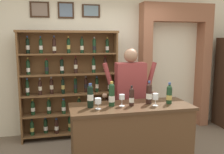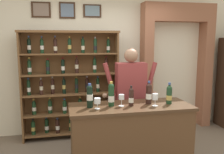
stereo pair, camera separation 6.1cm
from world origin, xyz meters
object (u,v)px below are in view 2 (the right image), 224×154
Objects in this scene: tasting_counter at (130,139)px; shopkeeper at (131,89)px; wine_glass_center at (97,101)px; tasting_bottle_rosso at (90,96)px; wine_glass_left at (121,98)px; wine_glass_spare at (155,97)px; wine_shelf at (71,83)px; tasting_bottle_super_tuscan at (169,94)px; tasting_bottle_brunello at (149,93)px; tasting_bottle_riserva at (111,95)px; tasting_bottle_chianti at (131,97)px.

tasting_counter is 0.96× the size of shopkeeper.
shopkeeper is 11.99× the size of wine_glass_center.
tasting_bottle_rosso is 2.00× the size of wine_glass_left.
wine_shelf is at bearing 124.01° from wine_glass_spare.
tasting_bottle_super_tuscan reaches higher than tasting_counter.
wine_glass_left is at bearing -174.66° from tasting_bottle_brunello.
tasting_counter is 9.84× the size of wine_glass_spare.
shopkeeper is 5.16× the size of tasting_bottle_riserva.
wine_glass_center is (-0.99, -0.05, -0.03)m from tasting_bottle_super_tuscan.
tasting_bottle_chianti is (0.54, -0.03, -0.04)m from tasting_bottle_rosso.
wine_glass_spare is (0.85, -0.10, -0.04)m from tasting_bottle_rosso.
tasting_bottle_super_tuscan reaches higher than tasting_bottle_chianti.
shopkeeper is 0.65m from wine_glass_left.
tasting_bottle_brunello is (0.26, 0.05, 0.02)m from tasting_bottle_chianti.
tasting_bottle_rosso is at bearing -82.56° from wine_shelf.
tasting_counter is 0.67m from wine_glass_spare.
tasting_bottle_brunello is at bearing -79.94° from shopkeeper.
tasting_bottle_brunello is 2.24× the size of wine_glass_center.
shopkeeper reaches higher than wine_glass_spare.
shopkeeper is at bearing 122.03° from tasting_bottle_super_tuscan.
tasting_bottle_riserva is 1.98× the size of wine_glass_spare.
tasting_bottle_rosso is 0.54m from tasting_bottle_chianti.
tasting_bottle_brunello is 1.91× the size of wine_glass_spare.
tasting_bottle_riserva is at bearing 176.60° from tasting_bottle_super_tuscan.
tasting_bottle_super_tuscan is 1.86× the size of wine_glass_left.
tasting_bottle_brunello is at bearing 0.76° from tasting_bottle_rosso.
tasting_bottle_riserva is at bearing 168.72° from wine_glass_spare.
tasting_bottle_super_tuscan is at bearing -0.47° from tasting_bottle_chianti.
tasting_bottle_chianti is 0.86× the size of tasting_bottle_brunello.
wine_glass_left is (-0.39, -0.04, -0.03)m from tasting_bottle_brunello.
tasting_bottle_rosso is at bearing -141.93° from shopkeeper.
tasting_counter is at bearing -63.26° from wine_shelf.
tasting_counter is 5.19× the size of tasting_bottle_rosso.
tasting_bottle_rosso is 0.80m from tasting_bottle_brunello.
tasting_counter is 6.01× the size of tasting_bottle_chianti.
tasting_bottle_brunello is 2.01× the size of wine_glass_left.
shopkeeper is at bearing 74.41° from tasting_bottle_chianti.
tasting_bottle_chianti is (0.26, -0.04, -0.03)m from tasting_bottle_riserva.
tasting_bottle_brunello reaches higher than tasting_bottle_chianti.
wine_glass_left is at bearing 178.86° from tasting_bottle_super_tuscan.
shopkeeper is at bearing 46.03° from wine_glass_center.
tasting_bottle_riserva is (0.47, -1.42, 0.08)m from wine_shelf.
tasting_bottle_chianti reaches higher than wine_glass_spare.
tasting_bottle_riserva is 0.79m from tasting_bottle_super_tuscan.
tasting_bottle_brunello is (0.10, -0.54, 0.05)m from shopkeeper.
wine_glass_left reaches higher than tasting_counter.
shopkeeper is 0.67m from wine_glass_spare.
shopkeeper is 10.20× the size of wine_glass_spare.
wine_shelf is at bearing 130.67° from tasting_bottle_super_tuscan.
wine_glass_spare is 1.18× the size of wine_glass_center.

